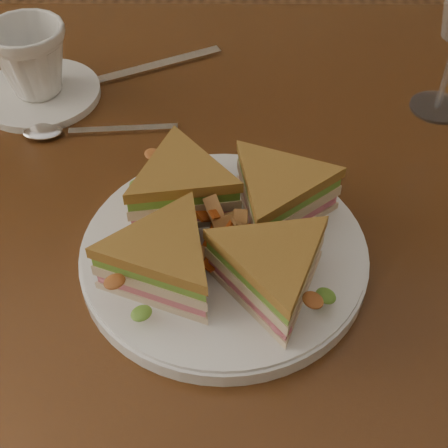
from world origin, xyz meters
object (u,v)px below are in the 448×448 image
object	(u,v)px
plate	(224,254)
coffee_cup	(31,60)
sandwich_wedges	(224,228)
knife	(142,70)
table	(179,238)
saucer	(40,94)
spoon	(62,131)

from	to	relation	value
plate	coffee_cup	world-z (taller)	coffee_cup
sandwich_wedges	knife	xyz separation A→B (m)	(-0.11, 0.33, -0.04)
table	plate	bearing A→B (deg)	-64.65
sandwich_wedges	coffee_cup	size ratio (longest dim) A/B	2.99
table	sandwich_wedges	size ratio (longest dim) A/B	4.25
saucer	knife	bearing A→B (deg)	25.58
table	coffee_cup	size ratio (longest dim) A/B	12.71
plate	coffee_cup	xyz separation A→B (m)	(-0.23, 0.27, 0.05)
knife	saucer	bearing A→B (deg)	179.11
spoon	coffee_cup	xyz separation A→B (m)	(-0.04, 0.08, 0.05)
table	coffee_cup	xyz separation A→B (m)	(-0.18, 0.15, 0.15)
table	saucer	size ratio (longest dim) A/B	7.89
table	spoon	distance (m)	0.19
plate	saucer	bearing A→B (deg)	131.03
plate	spoon	size ratio (longest dim) A/B	1.50
sandwich_wedges	coffee_cup	xyz separation A→B (m)	(-0.23, 0.27, 0.01)
plate	spoon	bearing A→B (deg)	134.76
sandwich_wedges	spoon	xyz separation A→B (m)	(-0.19, 0.19, -0.04)
plate	saucer	xyz separation A→B (m)	(-0.23, 0.27, -0.00)
saucer	coffee_cup	size ratio (longest dim) A/B	1.61
table	plate	world-z (taller)	plate
knife	saucer	xyz separation A→B (m)	(-0.12, -0.06, 0.00)
table	spoon	world-z (taller)	spoon
spoon	sandwich_wedges	bearing A→B (deg)	-49.58
knife	sandwich_wedges	bearing A→B (deg)	-97.82
sandwich_wedges	spoon	bearing A→B (deg)	134.76
knife	coffee_cup	bearing A→B (deg)	179.11
spoon	table	bearing A→B (deg)	-33.70
knife	saucer	size ratio (longest dim) A/B	1.30
spoon	plate	bearing A→B (deg)	-49.58
saucer	coffee_cup	xyz separation A→B (m)	(0.00, 0.00, 0.05)
knife	coffee_cup	distance (m)	0.15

